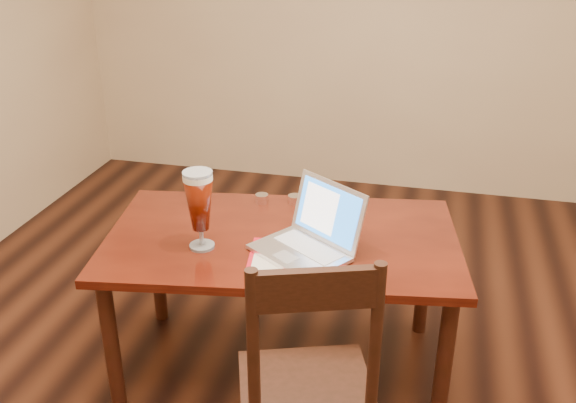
# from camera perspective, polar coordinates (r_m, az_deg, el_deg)

# --- Properties ---
(dining_table) EXTENTS (1.57, 1.04, 1.01)m
(dining_table) POSITION_cam_1_polar(r_m,az_deg,el_deg) (2.70, -0.83, -4.35)
(dining_table) COLOR #52160B
(dining_table) RESTS_ON ground
(dining_chair) EXTENTS (0.56, 0.54, 1.04)m
(dining_chair) POSITION_cam_1_polar(r_m,az_deg,el_deg) (2.20, 1.77, -16.49)
(dining_chair) COLOR black
(dining_chair) RESTS_ON ground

